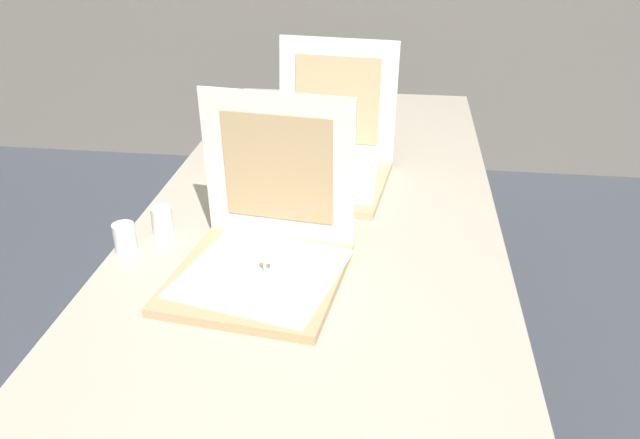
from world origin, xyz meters
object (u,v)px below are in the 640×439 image
(pizza_box_middle, at_px, (325,163))
(cup_white_near_left, at_px, (125,238))
(table, at_px, (321,224))
(pizza_box_front, at_px, (262,252))
(cup_white_near_center, at_px, (162,221))
(cup_white_far, at_px, (253,148))

(pizza_box_middle, xyz_separation_m, cup_white_near_left, (-0.43, -0.48, -0.02))
(table, bearing_deg, pizza_box_front, -105.23)
(table, bearing_deg, cup_white_near_center, -154.21)
(table, relative_size, cup_white_near_center, 30.21)
(pizza_box_front, xyz_separation_m, cup_white_near_center, (-0.29, 0.15, -0.02))
(table, distance_m, cup_white_near_center, 0.43)
(table, height_order, cup_white_near_center, cup_white_near_center)
(cup_white_near_center, xyz_separation_m, cup_white_far, (0.12, 0.52, 0.00))
(cup_white_far, bearing_deg, table, -52.06)
(cup_white_near_center, bearing_deg, pizza_box_middle, 46.06)
(pizza_box_front, distance_m, cup_white_near_center, 0.33)
(cup_white_near_center, bearing_deg, pizza_box_front, -27.57)
(pizza_box_middle, distance_m, cup_white_far, 0.29)
(table, xyz_separation_m, pizza_box_front, (-0.09, -0.34, 0.10))
(cup_white_far, bearing_deg, pizza_box_front, -75.66)
(pizza_box_middle, xyz_separation_m, cup_white_far, (-0.25, 0.14, -0.02))
(cup_white_near_left, distance_m, cup_white_near_center, 0.11)
(pizza_box_front, xyz_separation_m, pizza_box_middle, (0.08, 0.54, -0.00))
(pizza_box_middle, relative_size, cup_white_near_left, 5.95)
(table, relative_size, pizza_box_middle, 5.08)
(pizza_box_front, relative_size, cup_white_near_center, 5.56)
(table, xyz_separation_m, cup_white_near_left, (-0.44, -0.28, 0.08))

